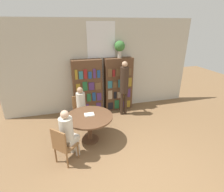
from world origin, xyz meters
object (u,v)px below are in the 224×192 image
(bookshelf_left, at_px, (88,87))
(chair_near_camera, at_px, (63,144))
(flower_vase, at_px, (120,47))
(librarian_standing, at_px, (124,84))
(seated_reader_left, at_px, (81,105))
(seated_reader_right, at_px, (68,132))
(chair_left_side, at_px, (80,109))
(reading_table, at_px, (89,120))
(bookshelf_right, at_px, (118,84))

(bookshelf_left, relative_size, chair_near_camera, 2.06)
(bookshelf_left, height_order, flower_vase, flower_vase)
(librarian_standing, bearing_deg, seated_reader_left, -164.70)
(flower_vase, distance_m, seated_reader_right, 3.18)
(flower_vase, bearing_deg, chair_left_side, -153.64)
(reading_table, bearing_deg, seated_reader_left, 98.29)
(bookshelf_left, height_order, chair_left_side, bookshelf_left)
(librarian_standing, bearing_deg, reading_table, -139.30)
(seated_reader_left, bearing_deg, chair_left_side, -90.00)
(bookshelf_right, bearing_deg, librarian_standing, -86.14)
(bookshelf_left, xyz_separation_m, seated_reader_left, (-0.32, -0.89, -0.22))
(chair_left_side, xyz_separation_m, seated_reader_right, (-0.40, -1.44, 0.21))
(seated_reader_left, bearing_deg, librarian_standing, -173.00)
(seated_reader_left, bearing_deg, bookshelf_left, -117.88)
(seated_reader_right, distance_m, librarian_standing, 2.50)
(flower_vase, relative_size, reading_table, 0.46)
(seated_reader_left, bearing_deg, seated_reader_right, 62.87)
(seated_reader_left, relative_size, librarian_standing, 0.68)
(seated_reader_right, bearing_deg, chair_left_side, 120.07)
(bookshelf_left, relative_size, reading_table, 1.53)
(bookshelf_right, relative_size, flower_vase, 3.34)
(reading_table, height_order, chair_left_side, chair_left_side)
(reading_table, distance_m, librarian_standing, 1.79)
(flower_vase, distance_m, librarian_standing, 1.18)
(chair_left_side, xyz_separation_m, librarian_standing, (1.44, 0.21, 0.60))
(bookshelf_right, relative_size, seated_reader_right, 1.48)
(bookshelf_left, relative_size, chair_left_side, 2.06)
(chair_left_side, bearing_deg, seated_reader_right, 66.07)
(flower_vase, xyz_separation_m, chair_left_side, (-1.43, -0.71, -1.66))
(reading_table, height_order, seated_reader_left, seated_reader_left)
(seated_reader_right, bearing_deg, chair_near_camera, -90.00)
(bookshelf_left, distance_m, flower_vase, 1.66)
(bookshelf_right, distance_m, chair_left_side, 1.63)
(reading_table, height_order, seated_reader_right, seated_reader_right)
(seated_reader_left, height_order, librarian_standing, librarian_standing)
(chair_near_camera, height_order, chair_left_side, same)
(seated_reader_left, relative_size, seated_reader_right, 0.99)
(bookshelf_left, height_order, librarian_standing, bookshelf_left)
(flower_vase, bearing_deg, chair_near_camera, -130.81)
(flower_vase, bearing_deg, seated_reader_left, -147.66)
(chair_near_camera, xyz_separation_m, librarian_standing, (1.97, 1.77, 0.60))
(flower_vase, xyz_separation_m, librarian_standing, (0.00, -0.51, -1.07))
(chair_near_camera, distance_m, seated_reader_right, 0.28)
(bookshelf_left, xyz_separation_m, chair_near_camera, (-0.87, -2.27, -0.42))
(flower_vase, bearing_deg, bookshelf_left, -179.75)
(bookshelf_left, distance_m, seated_reader_left, 0.97)
(seated_reader_left, distance_m, seated_reader_right, 1.33)
(bookshelf_left, xyz_separation_m, seated_reader_right, (-0.75, -2.15, -0.20))
(chair_left_side, distance_m, librarian_standing, 1.57)
(reading_table, distance_m, seated_reader_right, 0.76)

